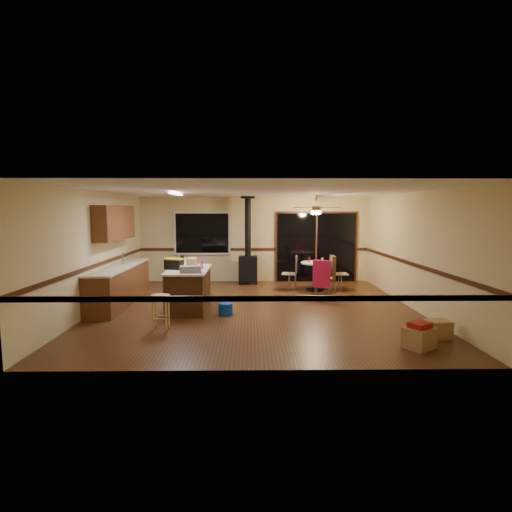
{
  "coord_description": "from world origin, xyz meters",
  "views": [
    {
      "loc": [
        -0.13,
        -8.77,
        2.18
      ],
      "look_at": [
        0.0,
        0.3,
        1.15
      ],
      "focal_mm": 28.0,
      "sensor_mm": 36.0,
      "label": 1
    }
  ],
  "objects_px": {
    "toolbox_black": "(174,264)",
    "box_corner_b": "(438,329)",
    "bar_stool": "(161,312)",
    "blue_bucket": "(226,309)",
    "toolbox_grey": "(191,269)",
    "box_under_window": "(193,277)",
    "chair_near": "(322,274)",
    "wood_stove": "(248,260)",
    "chair_right": "(334,269)",
    "kitchen_island": "(189,289)",
    "chair_left": "(293,269)",
    "box_corner_a": "(419,338)",
    "dining_table": "(315,271)"
  },
  "relations": [
    {
      "from": "kitchen_island",
      "to": "box_corner_a",
      "type": "bearing_deg",
      "value": -33.15
    },
    {
      "from": "toolbox_grey",
      "to": "bar_stool",
      "type": "height_order",
      "value": "toolbox_grey"
    },
    {
      "from": "wood_stove",
      "to": "chair_left",
      "type": "relative_size",
      "value": 4.89
    },
    {
      "from": "box_corner_a",
      "to": "kitchen_island",
      "type": "bearing_deg",
      "value": 146.85
    },
    {
      "from": "kitchen_island",
      "to": "chair_left",
      "type": "xyz_separation_m",
      "value": [
        2.55,
        2.1,
        0.14
      ]
    },
    {
      "from": "bar_stool",
      "to": "box_under_window",
      "type": "distance_m",
      "value": 4.51
    },
    {
      "from": "toolbox_black",
      "to": "bar_stool",
      "type": "height_order",
      "value": "toolbox_black"
    },
    {
      "from": "kitchen_island",
      "to": "bar_stool",
      "type": "height_order",
      "value": "kitchen_island"
    },
    {
      "from": "wood_stove",
      "to": "bar_stool",
      "type": "distance_m",
      "value": 4.88
    },
    {
      "from": "box_corner_a",
      "to": "toolbox_black",
      "type": "bearing_deg",
      "value": 149.24
    },
    {
      "from": "wood_stove",
      "to": "box_corner_b",
      "type": "relative_size",
      "value": 6.65
    },
    {
      "from": "dining_table",
      "to": "box_corner_b",
      "type": "relative_size",
      "value": 2.09
    },
    {
      "from": "box_corner_b",
      "to": "wood_stove",
      "type": "bearing_deg",
      "value": 122.47
    },
    {
      "from": "chair_left",
      "to": "box_under_window",
      "type": "relative_size",
      "value": 0.92
    },
    {
      "from": "chair_near",
      "to": "toolbox_grey",
      "type": "bearing_deg",
      "value": -151.27
    },
    {
      "from": "dining_table",
      "to": "chair_near",
      "type": "relative_size",
      "value": 1.13
    },
    {
      "from": "wood_stove",
      "to": "toolbox_grey",
      "type": "xyz_separation_m",
      "value": [
        -1.18,
        -3.58,
        0.24
      ]
    },
    {
      "from": "chair_left",
      "to": "chair_right",
      "type": "distance_m",
      "value": 1.11
    },
    {
      "from": "toolbox_black",
      "to": "box_corner_b",
      "type": "height_order",
      "value": "toolbox_black"
    },
    {
      "from": "kitchen_island",
      "to": "box_corner_a",
      "type": "height_order",
      "value": "kitchen_island"
    },
    {
      "from": "box_under_window",
      "to": "bar_stool",
      "type": "bearing_deg",
      "value": -89.39
    },
    {
      "from": "blue_bucket",
      "to": "box_corner_b",
      "type": "height_order",
      "value": "box_corner_b"
    },
    {
      "from": "chair_right",
      "to": "box_under_window",
      "type": "xyz_separation_m",
      "value": [
        -4.0,
        0.89,
        -0.37
      ]
    },
    {
      "from": "toolbox_black",
      "to": "bar_stool",
      "type": "bearing_deg",
      "value": -88.85
    },
    {
      "from": "kitchen_island",
      "to": "chair_right",
      "type": "distance_m",
      "value": 4.21
    },
    {
      "from": "chair_left",
      "to": "box_corner_a",
      "type": "height_order",
      "value": "chair_left"
    },
    {
      "from": "box_corner_b",
      "to": "chair_left",
      "type": "bearing_deg",
      "value": 115.82
    },
    {
      "from": "dining_table",
      "to": "toolbox_black",
      "type": "bearing_deg",
      "value": -149.26
    },
    {
      "from": "chair_left",
      "to": "toolbox_grey",
      "type": "bearing_deg",
      "value": -132.79
    },
    {
      "from": "bar_stool",
      "to": "box_corner_b",
      "type": "xyz_separation_m",
      "value": [
        4.89,
        -0.59,
        -0.16
      ]
    },
    {
      "from": "bar_stool",
      "to": "box_corner_b",
      "type": "distance_m",
      "value": 4.93
    },
    {
      "from": "toolbox_black",
      "to": "box_under_window",
      "type": "distance_m",
      "value": 3.1
    },
    {
      "from": "blue_bucket",
      "to": "toolbox_grey",
      "type": "bearing_deg",
      "value": 178.65
    },
    {
      "from": "toolbox_grey",
      "to": "bar_stool",
      "type": "bearing_deg",
      "value": -112.0
    },
    {
      "from": "dining_table",
      "to": "box_corner_a",
      "type": "xyz_separation_m",
      "value": [
        0.91,
        -4.66,
        -0.36
      ]
    },
    {
      "from": "wood_stove",
      "to": "bar_stool",
      "type": "relative_size",
      "value": 3.96
    },
    {
      "from": "wood_stove",
      "to": "box_under_window",
      "type": "height_order",
      "value": "wood_stove"
    },
    {
      "from": "toolbox_grey",
      "to": "box_corner_a",
      "type": "xyz_separation_m",
      "value": [
        3.93,
        -2.12,
        -0.8
      ]
    },
    {
      "from": "kitchen_island",
      "to": "chair_near",
      "type": "relative_size",
      "value": 2.4
    },
    {
      "from": "blue_bucket",
      "to": "box_under_window",
      "type": "distance_m",
      "value": 3.7
    },
    {
      "from": "box_under_window",
      "to": "blue_bucket",
      "type": "bearing_deg",
      "value": -71.32
    },
    {
      "from": "chair_near",
      "to": "box_corner_a",
      "type": "height_order",
      "value": "chair_near"
    },
    {
      "from": "toolbox_grey",
      "to": "chair_left",
      "type": "height_order",
      "value": "toolbox_grey"
    },
    {
      "from": "wood_stove",
      "to": "chair_right",
      "type": "relative_size",
      "value": 3.6
    },
    {
      "from": "toolbox_grey",
      "to": "blue_bucket",
      "type": "distance_m",
      "value": 1.11
    },
    {
      "from": "chair_right",
      "to": "box_corner_a",
      "type": "xyz_separation_m",
      "value": [
        0.39,
        -4.72,
        -0.43
      ]
    },
    {
      "from": "bar_stool",
      "to": "chair_left",
      "type": "relative_size",
      "value": 1.24
    },
    {
      "from": "bar_stool",
      "to": "box_corner_a",
      "type": "bearing_deg",
      "value": -14.26
    },
    {
      "from": "box_under_window",
      "to": "box_corner_a",
      "type": "relative_size",
      "value": 1.27
    },
    {
      "from": "chair_right",
      "to": "box_corner_b",
      "type": "xyz_separation_m",
      "value": [
        0.93,
        -4.2,
        -0.44
      ]
    }
  ]
}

